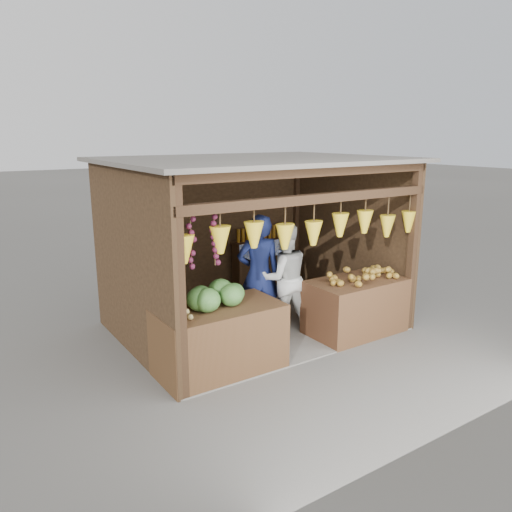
{
  "coord_description": "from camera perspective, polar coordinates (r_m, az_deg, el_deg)",
  "views": [
    {
      "loc": [
        -4.13,
        -6.29,
        3.0
      ],
      "look_at": [
        -0.04,
        -0.1,
        1.18
      ],
      "focal_mm": 35.0,
      "sensor_mm": 36.0,
      "label": 1
    }
  ],
  "objects": [
    {
      "name": "ground",
      "position": [
        8.1,
        -0.18,
        -7.95
      ],
      "size": [
        80.0,
        80.0,
        0.0
      ],
      "primitive_type": "plane",
      "color": "#514F49",
      "rests_on": "ground"
    },
    {
      "name": "stall_structure",
      "position": [
        7.59,
        -0.22,
        3.65
      ],
      "size": [
        4.3,
        3.3,
        2.66
      ],
      "color": "slate",
      "rests_on": "ground"
    },
    {
      "name": "back_shelf",
      "position": [
        9.42,
        0.86,
        0.73
      ],
      "size": [
        1.25,
        0.32,
        1.32
      ],
      "color": "#382314",
      "rests_on": "ground"
    },
    {
      "name": "counter_left",
      "position": [
        6.5,
        -4.16,
        -9.48
      ],
      "size": [
        1.61,
        0.85,
        0.87
      ],
      "primitive_type": "cube",
      "color": "#482E18",
      "rests_on": "ground"
    },
    {
      "name": "counter_right",
      "position": [
        7.86,
        11.3,
        -5.65
      ],
      "size": [
        1.5,
        0.85,
        0.84
      ],
      "primitive_type": "cube",
      "color": "#4A2A18",
      "rests_on": "ground"
    },
    {
      "name": "stool",
      "position": [
        7.55,
        -11.76,
        -8.77
      ],
      "size": [
        0.3,
        0.3,
        0.28
      ],
      "primitive_type": "cube",
      "color": "black",
      "rests_on": "ground"
    },
    {
      "name": "man_standing",
      "position": [
        7.59,
        0.33,
        -2.1
      ],
      "size": [
        0.78,
        0.64,
        1.85
      ],
      "primitive_type": "imported",
      "rotation": [
        0.0,
        0.0,
        2.8
      ],
      "color": "#131C4A",
      "rests_on": "ground"
    },
    {
      "name": "woman_standing",
      "position": [
        7.68,
        3.16,
        -2.49
      ],
      "size": [
        0.97,
        0.84,
        1.7
      ],
      "primitive_type": "imported",
      "rotation": [
        0.0,
        0.0,
        2.88
      ],
      "color": "silver",
      "rests_on": "ground"
    },
    {
      "name": "vendor_seated",
      "position": [
        7.34,
        -12.0,
        -4.13
      ],
      "size": [
        0.54,
        0.4,
        1.0
      ],
      "primitive_type": "imported",
      "rotation": [
        0.0,
        0.0,
        2.97
      ],
      "color": "#522920",
      "rests_on": "stool"
    },
    {
      "name": "melon_pile",
      "position": [
        6.35,
        -4.48,
        -4.33
      ],
      "size": [
        1.0,
        0.5,
        0.32
      ],
      "primitive_type": null,
      "color": "#175115",
      "rests_on": "counter_left"
    },
    {
      "name": "tanfruit_pile",
      "position": [
        5.99,
        -8.89,
        -6.53
      ],
      "size": [
        0.34,
        0.4,
        0.13
      ],
      "primitive_type": null,
      "color": "#9A7847",
      "rests_on": "counter_left"
    },
    {
      "name": "mango_pile",
      "position": [
        7.73,
        12.15,
        -1.89
      ],
      "size": [
        1.4,
        0.64,
        0.22
      ],
      "primitive_type": null,
      "color": "#AC3F17",
      "rests_on": "counter_right"
    }
  ]
}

